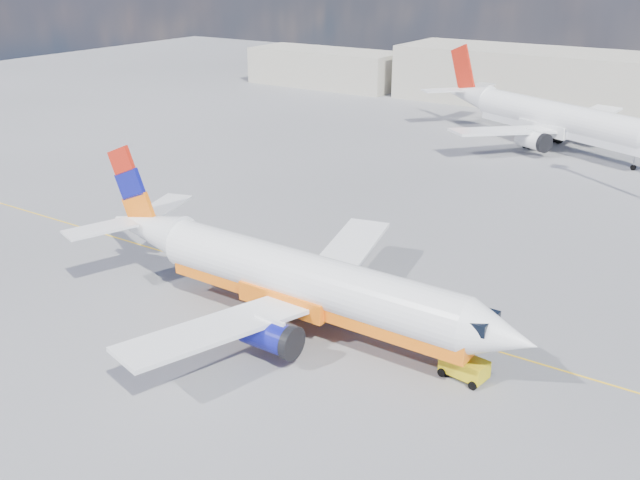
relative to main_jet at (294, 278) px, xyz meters
The scene contains 7 objects.
ground 3.22m from the main_jet, 125.21° to the left, with size 240.00×240.00×0.00m, color #5B5B60.
taxi_line 4.91m from the main_jet, 98.45° to the left, with size 70.00×0.15×0.01m, color yellow.
terminal_annex 85.88m from the main_jet, 122.04° to the left, with size 26.00×10.00×6.00m, color #ADA595.
main_jet is the anchor object (origin of this frame).
second_jet 51.35m from the main_jet, 90.44° to the left, with size 33.31×25.06×10.28m.
gse_tug 10.98m from the main_jet, ahead, with size 2.58×1.81×1.72m.
traffic_cone 8.91m from the main_jet, 131.73° to the right, with size 0.40×0.40×0.56m.
Camera 1 is at (22.97, -31.63, 20.70)m, focal length 40.00 mm.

